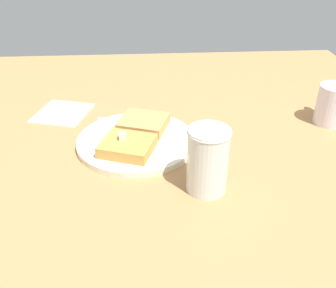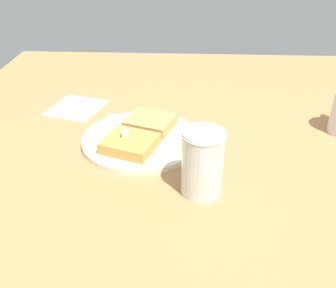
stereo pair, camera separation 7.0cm
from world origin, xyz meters
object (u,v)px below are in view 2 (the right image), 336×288
object	(u,v)px
plate	(141,139)
napkin	(76,108)
syrup_jar	(202,166)
fork	(145,119)

from	to	relation	value
plate	napkin	world-z (taller)	plate
plate	syrup_jar	world-z (taller)	syrup_jar
plate	fork	xyz separation A→B (cm)	(7.68, -0.17, 0.71)
napkin	fork	bearing A→B (deg)	-113.28
fork	napkin	bearing A→B (deg)	66.72
plate	napkin	size ratio (longest dim) A/B	2.01
plate	fork	size ratio (longest dim) A/B	1.54
syrup_jar	napkin	size ratio (longest dim) A/B	0.95
plate	syrup_jar	size ratio (longest dim) A/B	2.11
fork	syrup_jar	world-z (taller)	syrup_jar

